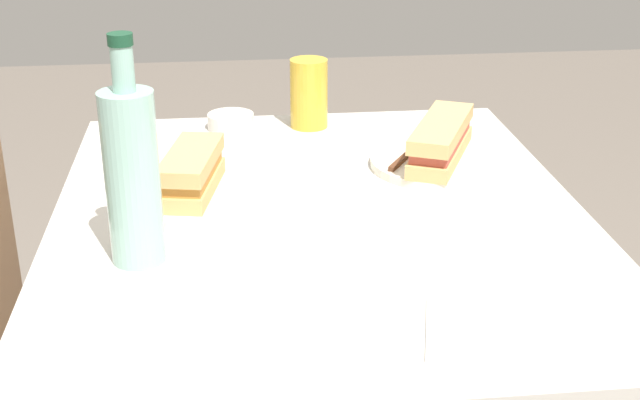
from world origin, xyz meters
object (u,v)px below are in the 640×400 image
dining_table (320,286)px  water_bottle (132,173)px  knife_near (407,155)px  knife_far (156,191)px  olive_bowl (231,121)px  plate_near (440,162)px  baguette_sandwich_near (441,140)px  plate_far (193,196)px  baguette_sandwich_far (192,172)px  beer_glass (309,93)px

dining_table → water_bottle: 0.39m
knife_near → knife_far: 0.44m
water_bottle → olive_bowl: 0.58m
knife_near → knife_far: same height
plate_near → olive_bowl: (0.25, 0.36, 0.01)m
baguette_sandwich_near → plate_far: 0.44m
plate_near → knife_far: bearing=102.2°
baguette_sandwich_far → baguette_sandwich_near: bearing=-76.2°
baguette_sandwich_near → baguette_sandwich_far: 0.44m
beer_glass → baguette_sandwich_far: bearing=147.8°
dining_table → baguette_sandwich_near: baguette_sandwich_near is taller
baguette_sandwich_near → beer_glass: bearing=39.9°
plate_near → knife_near: bearing=76.7°
baguette_sandwich_near → knife_far: size_ratio=1.44×
water_bottle → baguette_sandwich_far: bearing=-19.1°
olive_bowl → baguette_sandwich_far: bearing=169.4°
baguette_sandwich_far → dining_table: bearing=-108.9°
knife_near → water_bottle: size_ratio=0.51×
beer_glass → plate_near: bearing=-140.1°
olive_bowl → plate_near: bearing=-124.8°
water_bottle → olive_bowl: water_bottle is taller
dining_table → baguette_sandwich_near: bearing=-53.2°
plate_near → plate_far: size_ratio=1.00×
knife_near → water_bottle: water_bottle is taller
dining_table → water_bottle: water_bottle is taller
dining_table → beer_glass: beer_glass is taller
baguette_sandwich_near → plate_far: size_ratio=1.02×
baguette_sandwich_near → knife_far: bearing=102.2°
plate_far → baguette_sandwich_far: (0.00, 0.00, 0.04)m
dining_table → olive_bowl: olive_bowl is taller
dining_table → water_bottle: bearing=116.6°
plate_far → water_bottle: water_bottle is taller
knife_near → beer_glass: bearing=32.7°
knife_near → olive_bowl: 0.38m
knife_far → beer_glass: 0.45m
dining_table → water_bottle: size_ratio=3.16×
plate_near → knife_near: knife_near is taller
dining_table → olive_bowl: (0.42, 0.13, 0.15)m
baguette_sandwich_near → olive_bowl: bearing=55.2°
dining_table → plate_near: size_ratio=4.08×
plate_near → knife_far: 0.49m
plate_far → olive_bowl: bearing=-10.6°
baguette_sandwich_near → baguette_sandwich_far: (-0.10, 0.43, 0.00)m
baguette_sandwich_far → beer_glass: bearing=-32.2°
baguette_sandwich_near → knife_far: (-0.10, 0.48, -0.03)m
plate_far → olive_bowl: size_ratio=2.68×
baguette_sandwich_near → plate_far: baguette_sandwich_near is taller
dining_table → water_bottle: (-0.13, 0.27, 0.26)m
olive_bowl → knife_far: bearing=160.7°
water_bottle → beer_glass: 0.62m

